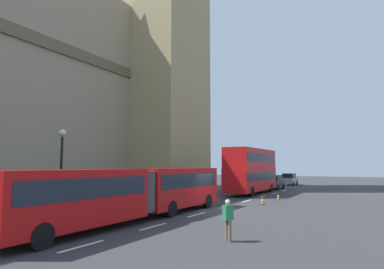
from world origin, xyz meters
TOP-DOWN VIEW (x-y plane):
  - ground_plane at (0.00, 0.00)m, footprint 160.00×160.00m
  - lane_centre_marking at (1.97, 0.00)m, footprint 39.00×0.16m
  - articulated_bus at (-6.24, 1.99)m, footprint 16.61×2.54m
  - double_decker_bus at (13.86, 2.00)m, footprint 10.76×2.54m
  - sedan_lead at (22.08, 1.77)m, footprint 4.40×1.86m
  - sedan_trailing at (32.63, 2.13)m, footprint 4.40×1.86m
  - traffic_cone_west at (4.84, -1.96)m, footprint 0.36×0.36m
  - traffic_cone_middle at (8.80, -2.20)m, footprint 0.36×0.36m
  - street_lamp at (-7.65, 6.50)m, footprint 0.44×0.44m
  - pedestrian_near_cones at (-8.37, -4.58)m, footprint 0.47×0.40m

SIDE VIEW (x-z plane):
  - ground_plane at x=0.00m, z-range 0.00..0.00m
  - lane_centre_marking at x=1.97m, z-range 0.00..0.01m
  - traffic_cone_west at x=4.84m, z-range -0.01..0.57m
  - traffic_cone_middle at x=8.80m, z-range -0.01..0.57m
  - pedestrian_near_cones at x=-8.37m, z-range 0.07..1.76m
  - sedan_lead at x=22.08m, z-range -0.01..1.84m
  - sedan_trailing at x=32.63m, z-range -0.01..1.84m
  - articulated_bus at x=-6.24m, z-range 0.30..3.20m
  - double_decker_bus at x=13.86m, z-range 0.26..5.16m
  - street_lamp at x=-7.65m, z-range 0.42..5.69m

